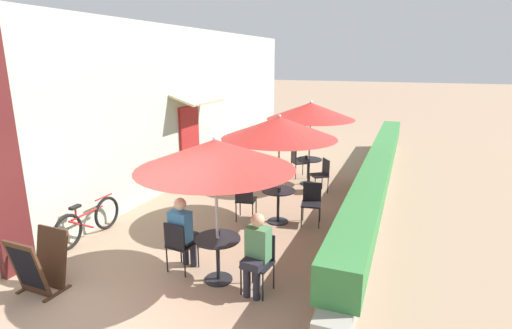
# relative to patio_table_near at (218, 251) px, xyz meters

# --- Properties ---
(ground_plane) EXTENTS (120.00, 120.00, 0.00)m
(ground_plane) POSITION_rel_patio_table_near_xyz_m (-0.80, -1.53, -0.50)
(ground_plane) COLOR #9E7F66
(cafe_facade_wall) EXTENTS (0.98, 13.74, 4.20)m
(cafe_facade_wall) POSITION_rel_patio_table_near_xyz_m (-3.34, 5.21, 1.59)
(cafe_facade_wall) COLOR #B2C1AD
(cafe_facade_wall) RESTS_ON ground_plane
(planter_hedge) EXTENTS (0.60, 12.74, 1.01)m
(planter_hedge) POSITION_rel_patio_table_near_xyz_m (1.95, 5.24, 0.04)
(planter_hedge) COLOR gray
(planter_hedge) RESTS_ON ground_plane
(patio_table_near) EXTENTS (0.71, 0.71, 0.72)m
(patio_table_near) POSITION_rel_patio_table_near_xyz_m (0.00, 0.00, 0.00)
(patio_table_near) COLOR black
(patio_table_near) RESTS_ON ground_plane
(patio_umbrella_near) EXTENTS (2.35, 2.35, 2.30)m
(patio_umbrella_near) POSITION_rel_patio_table_near_xyz_m (-0.00, 0.00, 1.54)
(patio_umbrella_near) COLOR #B7B7BC
(patio_umbrella_near) RESTS_ON ground_plane
(cafe_chair_near_left) EXTENTS (0.44, 0.44, 0.87)m
(cafe_chair_near_left) POSITION_rel_patio_table_near_xyz_m (0.70, -0.00, 0.02)
(cafe_chair_near_left) COLOR black
(cafe_chair_near_left) RESTS_ON ground_plane
(seated_patron_near_left) EXTENTS (0.36, 0.43, 1.25)m
(seated_patron_near_left) POSITION_rel_patio_table_near_xyz_m (0.68, -0.12, 0.19)
(seated_patron_near_left) COLOR #23232D
(seated_patron_near_left) RESTS_ON ground_plane
(cafe_chair_near_right) EXTENTS (0.44, 0.44, 0.87)m
(cafe_chair_near_right) POSITION_rel_patio_table_near_xyz_m (-0.70, 0.00, 0.02)
(cafe_chair_near_right) COLOR black
(cafe_chair_near_right) RESTS_ON ground_plane
(seated_patron_near_right) EXTENTS (0.36, 0.43, 1.25)m
(seated_patron_near_right) POSITION_rel_patio_table_near_xyz_m (-0.68, 0.12, 0.19)
(seated_patron_near_right) COLOR #23232D
(seated_patron_near_right) RESTS_ON ground_plane
(coffee_cup_near) EXTENTS (0.07, 0.07, 0.09)m
(coffee_cup_near) POSITION_rel_patio_table_near_xyz_m (-0.02, 0.06, 0.27)
(coffee_cup_near) COLOR #232328
(coffee_cup_near) RESTS_ON patio_table_near
(patio_table_mid) EXTENTS (0.71, 0.71, 0.72)m
(patio_table_mid) POSITION_rel_patio_table_near_xyz_m (0.15, 2.54, 0.00)
(patio_table_mid) COLOR black
(patio_table_mid) RESTS_ON ground_plane
(patio_umbrella_mid) EXTENTS (2.35, 2.35, 2.30)m
(patio_umbrella_mid) POSITION_rel_patio_table_near_xyz_m (0.15, 2.54, 1.54)
(patio_umbrella_mid) COLOR #B7B7BC
(patio_umbrella_mid) RESTS_ON ground_plane
(cafe_chair_mid_left) EXTENTS (0.46, 0.46, 0.87)m
(cafe_chair_mid_left) POSITION_rel_patio_table_near_xyz_m (0.82, 2.73, 0.02)
(cafe_chair_mid_left) COLOR black
(cafe_chair_mid_left) RESTS_ON ground_plane
(cafe_chair_mid_right) EXTENTS (0.46, 0.46, 0.87)m
(cafe_chair_mid_right) POSITION_rel_patio_table_near_xyz_m (-0.52, 2.35, 0.02)
(cafe_chair_mid_right) COLOR black
(cafe_chair_mid_right) RESTS_ON ground_plane
(coffee_cup_mid) EXTENTS (0.07, 0.07, 0.09)m
(coffee_cup_mid) POSITION_rel_patio_table_near_xyz_m (0.21, 2.41, 0.27)
(coffee_cup_mid) COLOR #232328
(coffee_cup_mid) RESTS_ON patio_table_mid
(patio_table_far) EXTENTS (0.71, 0.71, 0.72)m
(patio_table_far) POSITION_rel_patio_table_near_xyz_m (0.11, 5.37, 0.00)
(patio_table_far) COLOR black
(patio_table_far) RESTS_ON ground_plane
(patio_umbrella_far) EXTENTS (2.35, 2.35, 2.30)m
(patio_umbrella_far) POSITION_rel_patio_table_near_xyz_m (0.11, 5.37, 1.54)
(patio_umbrella_far) COLOR #B7B7BC
(patio_umbrella_far) RESTS_ON ground_plane
(cafe_chair_far_left) EXTENTS (0.56, 0.56, 0.87)m
(cafe_chair_far_left) POSITION_rel_patio_table_near_xyz_m (0.58, 4.86, 0.02)
(cafe_chair_far_left) COLOR black
(cafe_chair_far_left) RESTS_ON ground_plane
(cafe_chair_far_right) EXTENTS (0.56, 0.56, 0.87)m
(cafe_chair_far_right) POSITION_rel_patio_table_near_xyz_m (-0.37, 5.88, 0.02)
(cafe_chair_far_right) COLOR black
(cafe_chair_far_right) RESTS_ON ground_plane
(coffee_cup_far) EXTENTS (0.07, 0.07, 0.09)m
(coffee_cup_far) POSITION_rel_patio_table_near_xyz_m (0.03, 5.37, 0.27)
(coffee_cup_far) COLOR #232328
(coffee_cup_far) RESTS_ON patio_table_far
(bicycle_leaning) EXTENTS (0.10, 1.68, 0.77)m
(bicycle_leaning) POSITION_rel_patio_table_near_xyz_m (-3.00, 0.45, -0.14)
(bicycle_leaning) COLOR black
(bicycle_leaning) RESTS_ON ground_plane
(menu_board) EXTENTS (0.63, 0.65, 0.90)m
(menu_board) POSITION_rel_patio_table_near_xyz_m (-2.33, -1.21, -0.05)
(menu_board) COLOR #422819
(menu_board) RESTS_ON ground_plane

